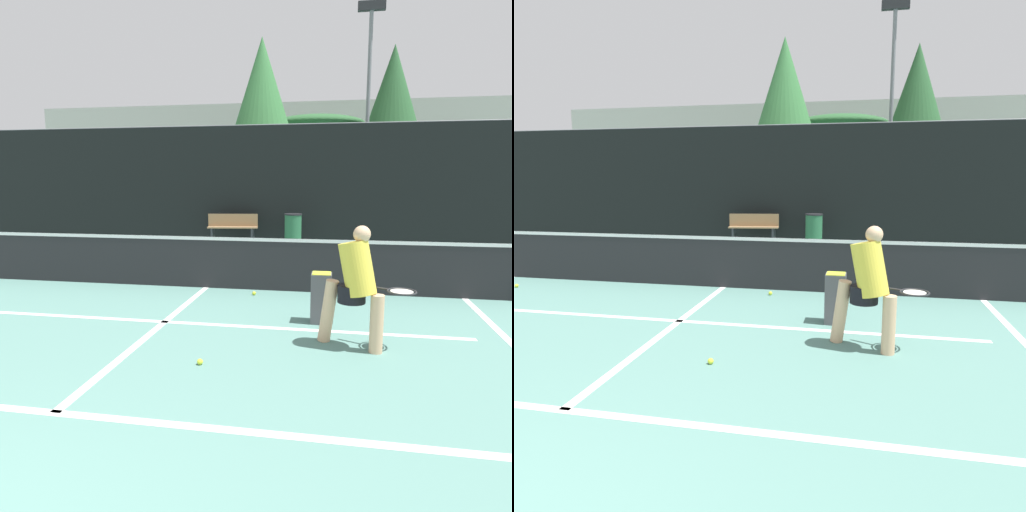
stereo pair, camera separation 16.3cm
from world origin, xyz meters
TOP-DOWN VIEW (x-y plane):
  - court_baseline_near at (0.00, 2.55)m, footprint 11.00×0.10m
  - court_service_line at (0.00, 5.13)m, footprint 8.25×0.10m
  - court_center_mark at (0.00, 4.88)m, footprint 0.10×4.66m
  - net at (0.00, 7.21)m, footprint 11.09×0.09m
  - fence_back at (0.00, 14.23)m, footprint 24.00×0.06m
  - player_practicing at (2.59, 4.60)m, footprint 1.22×0.48m
  - tennis_ball_scattered_3 at (0.93, 3.77)m, footprint 0.07×0.07m
  - tennis_ball_scattered_4 at (0.97, 6.82)m, footprint 0.07×0.07m
  - tennis_ball_scattered_5 at (-3.76, 6.42)m, footprint 0.07×0.07m
  - ball_hopper at (2.17, 5.50)m, footprint 0.28×0.28m
  - courtside_bench at (-0.97, 13.59)m, footprint 1.65×0.60m
  - trash_bin at (1.00, 13.41)m, footprint 0.55×0.55m
  - parked_car at (-2.09, 17.77)m, footprint 1.70×4.39m
  - floodlight_mast at (3.48, 19.55)m, footprint 1.10×0.24m
  - tree_west at (-0.90, 18.94)m, footprint 2.91×2.91m
  - tree_mid at (4.63, 21.09)m, footprint 2.92×2.92m
  - tree_east at (1.25, 22.88)m, footprint 4.69×4.69m
  - building_far at (0.00, 30.37)m, footprint 36.00×2.40m

SIDE VIEW (x-z plane):
  - court_baseline_near at x=0.00m, z-range 0.00..0.01m
  - court_service_line at x=0.00m, z-range 0.00..0.01m
  - court_center_mark at x=0.00m, z-range 0.00..0.01m
  - tennis_ball_scattered_3 at x=0.93m, z-range 0.00..0.07m
  - tennis_ball_scattered_4 at x=0.97m, z-range 0.00..0.07m
  - tennis_ball_scattered_5 at x=-3.76m, z-range 0.00..0.07m
  - ball_hopper at x=2.17m, z-range 0.02..0.73m
  - trash_bin at x=1.00m, z-range 0.00..0.91m
  - courtside_bench at x=-0.97m, z-range 0.04..0.90m
  - net at x=0.00m, z-range -0.02..1.05m
  - parked_car at x=-2.09m, z-range -0.11..1.27m
  - player_practicing at x=2.59m, z-range 0.05..1.52m
  - fence_back at x=0.00m, z-range -0.01..3.71m
  - building_far at x=0.00m, z-range 0.00..6.77m
  - tree_east at x=1.25m, z-range 2.04..7.11m
  - tree_west at x=-0.90m, z-range 1.59..9.34m
  - tree_mid at x=4.63m, z-range 1.60..9.37m
  - floodlight_mast at x=3.48m, z-range 1.17..10.20m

